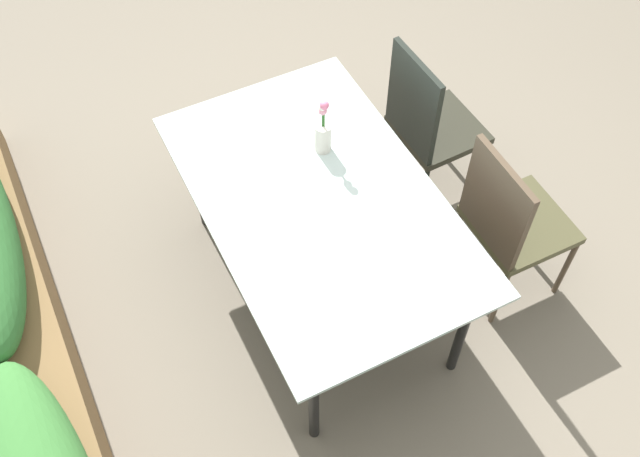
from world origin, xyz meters
The scene contains 6 objects.
ground_plane centered at (0.00, 0.00, 0.00)m, with size 12.00×12.00×0.00m, color #756B5B.
dining_table centered at (-0.04, 0.04, 0.70)m, with size 1.61×0.99×0.75m.
chair_near_right centered at (0.32, -0.76, 0.54)m, with size 0.44×0.44×0.99m.
chair_near_left centered at (-0.40, -0.77, 0.55)m, with size 0.44×0.44×0.98m.
flower_vase centered at (0.22, -0.11, 0.86)m, with size 0.08×0.08×0.30m.
planter_box centered at (0.00, 1.52, 0.32)m, with size 3.60×0.49×0.69m.
Camera 1 is at (-1.81, 0.93, 3.26)m, focal length 40.80 mm.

